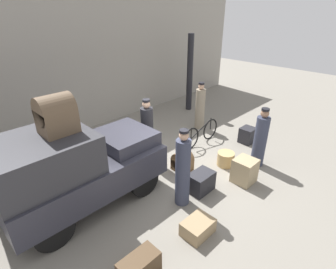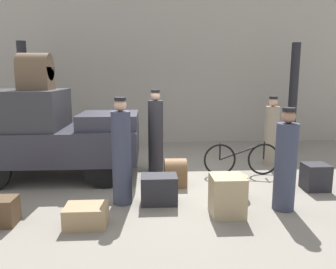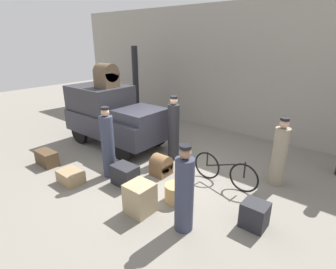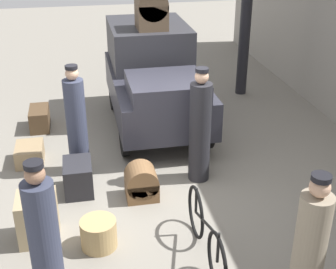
{
  "view_description": "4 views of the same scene",
  "coord_description": "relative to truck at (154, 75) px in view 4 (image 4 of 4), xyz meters",
  "views": [
    {
      "loc": [
        -4.17,
        -4.18,
        4.03
      ],
      "look_at": [
        0.2,
        0.2,
        0.95
      ],
      "focal_mm": 28.0,
      "sensor_mm": 36.0,
      "label": 1
    },
    {
      "loc": [
        -0.19,
        -6.47,
        2.17
      ],
      "look_at": [
        0.2,
        0.2,
        0.95
      ],
      "focal_mm": 35.0,
      "sensor_mm": 36.0,
      "label": 2
    },
    {
      "loc": [
        4.29,
        -4.79,
        3.33
      ],
      "look_at": [
        0.2,
        0.2,
        0.95
      ],
      "focal_mm": 28.0,
      "sensor_mm": 36.0,
      "label": 3
    },
    {
      "loc": [
        6.2,
        -1.0,
        3.96
      ],
      "look_at": [
        0.2,
        0.2,
        0.95
      ],
      "focal_mm": 50.0,
      "sensor_mm": 36.0,
      "label": 4
    }
  ],
  "objects": [
    {
      "name": "trunk_barrel_dark",
      "position": [
        2.64,
        -0.64,
        -0.76
      ],
      "size": [
        0.43,
        0.47,
        0.54
      ],
      "color": "brown",
      "rests_on": "ground"
    },
    {
      "name": "bicycle",
      "position": [
        4.14,
        -0.07,
        -0.64
      ],
      "size": [
        1.68,
        0.04,
        0.75
      ],
      "color": "black",
      "rests_on": "ground"
    },
    {
      "name": "trunk_wicker_pale",
      "position": [
        2.29,
        -1.56,
        -0.76
      ],
      "size": [
        0.61,
        0.43,
        0.49
      ],
      "color": "#232328",
      "rests_on": "ground"
    },
    {
      "name": "suitcase_tan_flat",
      "position": [
        1.2,
        -2.36,
        -0.85
      ],
      "size": [
        0.61,
        0.45,
        0.31
      ],
      "color": "#937A56",
      "rests_on": "ground"
    },
    {
      "name": "trunk_large_brown",
      "position": [
        -0.17,
        -2.25,
        -0.8
      ],
      "size": [
        0.68,
        0.36,
        0.41
      ],
      "color": "#4C3823",
      "rests_on": "ground"
    },
    {
      "name": "porter_lifting_near_truck",
      "position": [
        4.3,
        -1.94,
        -0.23
      ],
      "size": [
        0.35,
        0.35,
        1.67
      ],
      "color": "#33384C",
      "rests_on": "ground"
    },
    {
      "name": "conductor_in_dark_uniform",
      "position": [
        2.27,
        0.33,
        -0.14
      ],
      "size": [
        0.33,
        0.33,
        1.85
      ],
      "color": "#232328",
      "rests_on": "ground"
    },
    {
      "name": "canopy_pillar_left",
      "position": [
        -1.23,
        2.27,
        0.53
      ],
      "size": [
        0.24,
        0.24,
        3.05
      ],
      "color": "black",
      "rests_on": "ground"
    },
    {
      "name": "porter_carrying_trunk",
      "position": [
        5.09,
        0.75,
        -0.23
      ],
      "size": [
        0.34,
        0.34,
        1.67
      ],
      "color": "gray",
      "rests_on": "ground"
    },
    {
      "name": "truck",
      "position": [
        0.0,
        0.0,
        0.0
      ],
      "size": [
        3.41,
        1.64,
        1.87
      ],
      "color": "black",
      "rests_on": "ground"
    },
    {
      "name": "wicker_basket",
      "position": [
        3.65,
        -1.35,
        -0.81
      ],
      "size": [
        0.46,
        0.46,
        0.39
      ],
      "color": "tan",
      "rests_on": "ground"
    },
    {
      "name": "porter_with_bicycle",
      "position": [
        1.66,
        -1.52,
        -0.16
      ],
      "size": [
        0.32,
        0.32,
        1.81
      ],
      "color": "#33384C",
      "rests_on": "ground"
    },
    {
      "name": "trunk_umber_medium",
      "position": [
        3.33,
        -2.1,
        -0.68
      ],
      "size": [
        0.51,
        0.5,
        0.63
      ],
      "color": "#9E8966",
      "rests_on": "ground"
    },
    {
      "name": "trunk_on_truck_roof",
      "position": [
        -0.16,
        0.0,
        1.22
      ],
      "size": [
        0.62,
        0.55,
        0.74
      ],
      "color": "brown",
      "rests_on": "truck"
    },
    {
      "name": "ground_plane",
      "position": [
        2.32,
        -0.42,
        -1.0
      ],
      "size": [
        30.0,
        30.0,
        0.0
      ],
      "primitive_type": "plane",
      "color": "gray"
    }
  ]
}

